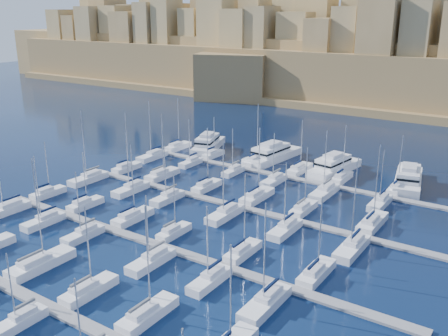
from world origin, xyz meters
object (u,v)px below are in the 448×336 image
Objects in this scene: motor_yacht_d at (408,178)px; sailboat_2 at (40,263)px; motor_yacht_b at (272,154)px; motor_yacht_c at (334,166)px; sailboat_4 at (147,314)px; motor_yacht_a at (208,144)px.

sailboat_2 is at bearing -117.78° from motor_yacht_d.
motor_yacht_b is (1.81, 70.60, 0.94)m from sailboat_2.
motor_yacht_b and motor_yacht_c have the same top height.
sailboat_4 is 74.37m from motor_yacht_b.
sailboat_2 is 0.88× the size of motor_yacht_b.
sailboat_2 is 1.12× the size of sailboat_4.
sailboat_2 is at bearing -75.35° from motor_yacht_a.
motor_yacht_a is at bearing 120.14° from sailboat_4.
sailboat_2 is 0.98× the size of motor_yacht_a.
sailboat_2 reaches higher than motor_yacht_c.
motor_yacht_b is 35.07m from motor_yacht_d.
sailboat_4 reaches higher than motor_yacht_c.
motor_yacht_d is (17.52, 0.34, 0.00)m from motor_yacht_c.
motor_yacht_c is 0.95× the size of motor_yacht_d.
motor_yacht_a is 20.00m from motor_yacht_b.
sailboat_4 reaches higher than motor_yacht_b.
sailboat_4 is (22.65, -0.79, -0.03)m from sailboat_2.
sailboat_4 reaches higher than motor_yacht_a.
sailboat_2 is 72.29m from motor_yacht_c.
motor_yacht_d is at bearing 62.22° from sailboat_2.
sailboat_2 reaches higher than motor_yacht_b.
motor_yacht_a and motor_yacht_c have the same top height.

